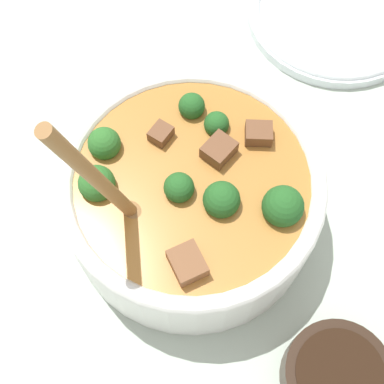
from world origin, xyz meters
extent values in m
plane|color=#ADBCAD|center=(0.00, 0.00, 0.00)|extent=(4.00, 4.00, 0.00)
cylinder|color=white|center=(0.00, 0.00, 0.04)|extent=(0.25, 0.25, 0.08)
torus|color=white|center=(0.00, 0.00, 0.08)|extent=(0.25, 0.25, 0.02)
cylinder|color=#B27533|center=(0.00, 0.00, 0.06)|extent=(0.23, 0.23, 0.06)
sphere|color=#235B23|center=(0.02, -0.06, 0.09)|extent=(0.02, 0.02, 0.02)
cylinder|color=#6B9956|center=(0.02, -0.06, 0.07)|extent=(0.01, 0.01, 0.01)
sphere|color=#235B23|center=(-0.04, 0.00, 0.09)|extent=(0.03, 0.03, 0.03)
cylinder|color=#6B9956|center=(-0.04, 0.00, 0.07)|extent=(0.01, 0.01, 0.02)
sphere|color=#235B23|center=(0.05, -0.06, 0.09)|extent=(0.03, 0.03, 0.03)
cylinder|color=#6B9956|center=(0.05, -0.06, 0.07)|extent=(0.01, 0.01, 0.01)
sphere|color=#2D6B28|center=(0.06, 0.06, 0.09)|extent=(0.03, 0.03, 0.03)
cylinder|color=#6B9956|center=(0.06, 0.06, 0.07)|extent=(0.01, 0.01, 0.02)
sphere|color=#2D6B28|center=(0.08, 0.03, 0.09)|extent=(0.03, 0.03, 0.03)
cylinder|color=#6B9956|center=(0.08, 0.03, 0.07)|extent=(0.01, 0.01, 0.01)
sphere|color=#235B23|center=(0.00, 0.02, 0.09)|extent=(0.03, 0.03, 0.03)
cylinder|color=#6B9956|center=(0.00, 0.02, 0.07)|extent=(0.01, 0.01, 0.01)
sphere|color=#235B23|center=(-0.08, -0.03, 0.10)|extent=(0.04, 0.04, 0.04)
cylinder|color=#6B9956|center=(-0.08, -0.03, 0.07)|extent=(0.01, 0.01, 0.02)
cube|color=brown|center=(0.05, -0.01, 0.09)|extent=(0.02, 0.02, 0.02)
cube|color=brown|center=(-0.02, -0.08, 0.09)|extent=(0.03, 0.03, 0.02)
cube|color=brown|center=(-0.05, 0.06, 0.09)|extent=(0.04, 0.04, 0.02)
cube|color=brown|center=(0.00, -0.04, 0.09)|extent=(0.03, 0.03, 0.02)
ellipsoid|color=olive|center=(0.02, 0.06, 0.08)|extent=(0.04, 0.03, 0.01)
cylinder|color=olive|center=(0.02, 0.08, 0.17)|extent=(0.03, 0.05, 0.17)
cylinder|color=black|center=(-0.21, 0.03, 0.02)|extent=(0.10, 0.10, 0.04)
cylinder|color=black|center=(-0.21, 0.03, 0.03)|extent=(0.08, 0.08, 0.01)
cylinder|color=white|center=(0.05, -0.33, 0.01)|extent=(0.22, 0.22, 0.01)
torus|color=white|center=(0.05, -0.33, 0.01)|extent=(0.22, 0.22, 0.01)
camera|label=1|loc=(-0.15, 0.16, 0.52)|focal=50.00mm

